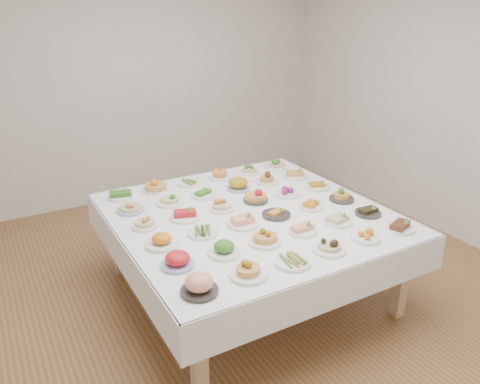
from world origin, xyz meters
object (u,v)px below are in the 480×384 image
display_table (249,220)px  dish_0 (199,283)px  dish_18 (145,222)px  dish_35 (276,162)px

display_table → dish_0: size_ratio=9.49×
dish_18 → dish_35: 1.76m
display_table → dish_18: bearing=168.4°
dish_0 → dish_35: (1.65, 1.65, -0.01)m
dish_18 → dish_35: (1.64, 0.66, 0.02)m
display_table → dish_18: dish_18 is taller
dish_0 → dish_18: dish_0 is taller
display_table → dish_0: 1.18m
dish_18 → dish_0: bearing=-90.7°
display_table → dish_0: dish_0 is taller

